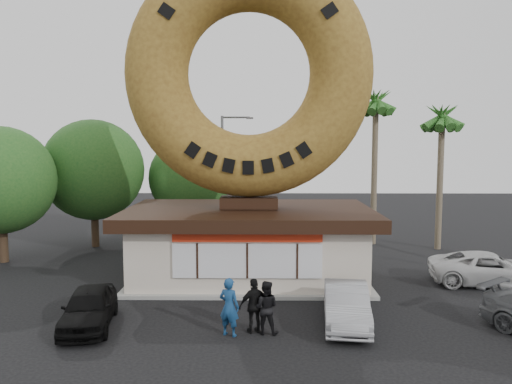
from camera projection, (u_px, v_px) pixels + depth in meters
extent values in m
plane|color=black|center=(245.00, 325.00, 17.20)|extent=(90.00, 90.00, 0.00)
cube|color=beige|center=(249.00, 246.00, 23.02)|extent=(10.00, 6.00, 3.00)
cube|color=#999993|center=(249.00, 276.00, 23.16)|extent=(10.60, 6.60, 0.15)
cube|color=#3F3F3F|center=(249.00, 213.00, 22.86)|extent=(10.00, 6.00, 0.10)
cube|color=black|center=(249.00, 214.00, 22.87)|extent=(11.20, 7.20, 0.55)
cube|color=silver|center=(247.00, 261.00, 19.98)|extent=(6.00, 0.12, 1.40)
cube|color=red|center=(247.00, 236.00, 19.86)|extent=(6.00, 0.10, 0.45)
cube|color=black|center=(249.00, 202.00, 22.81)|extent=(2.60, 1.40, 0.50)
torus|color=olive|center=(249.00, 74.00, 22.24)|extent=(11.06, 2.82, 11.06)
cylinder|color=#473321|center=(95.00, 219.00, 30.07)|extent=(0.44, 0.44, 3.30)
sphere|color=#1C4F1D|center=(93.00, 170.00, 29.78)|extent=(6.00, 6.00, 6.00)
cylinder|color=#473321|center=(190.00, 218.00, 32.02)|extent=(0.44, 0.44, 2.86)
sphere|color=#1C4F1D|center=(190.00, 178.00, 31.77)|extent=(5.20, 5.20, 5.20)
cylinder|color=#473321|center=(3.00, 233.00, 26.14)|extent=(0.44, 0.44, 3.08)
sphere|color=#1C4F1D|center=(0.00, 180.00, 25.87)|extent=(5.60, 5.60, 5.60)
cylinder|color=#726651|center=(374.00, 171.00, 30.60)|extent=(0.36, 0.36, 9.00)
cylinder|color=#726651|center=(440.00, 182.00, 29.11)|extent=(0.36, 0.36, 8.00)
cylinder|color=#59595E|center=(222.00, 177.00, 32.74)|extent=(0.18, 0.18, 8.00)
cylinder|color=#59595E|center=(236.00, 117.00, 32.34)|extent=(1.80, 0.12, 0.12)
cube|color=#59595E|center=(250.00, 118.00, 32.34)|extent=(0.45, 0.20, 0.12)
imported|color=navy|center=(229.00, 307.00, 16.19)|extent=(0.83, 0.71, 1.92)
imported|color=black|center=(266.00, 307.00, 16.37)|extent=(0.96, 0.80, 1.77)
imported|color=black|center=(255.00, 306.00, 16.43)|extent=(1.16, 0.78, 1.83)
imported|color=black|center=(89.00, 308.00, 16.98)|extent=(2.19, 4.16, 1.35)
imported|color=#9A9A9E|center=(346.00, 305.00, 17.22)|extent=(1.91, 4.34, 1.38)
imported|color=silver|center=(490.00, 269.00, 21.98)|extent=(5.48, 3.21, 1.43)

